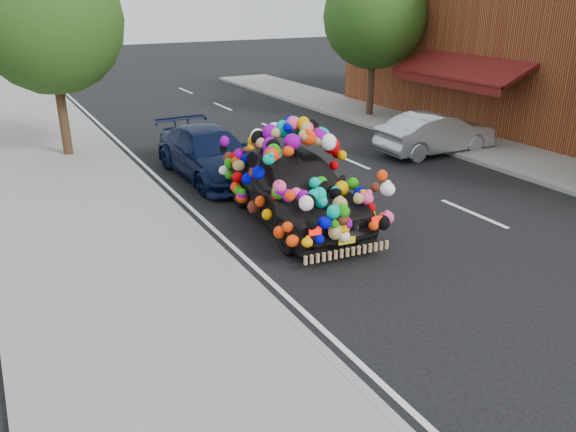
# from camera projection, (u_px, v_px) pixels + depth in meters

# --- Properties ---
(ground) EXTENTS (100.00, 100.00, 0.00)m
(ground) POSITION_uv_depth(u_px,v_px,m) (343.00, 245.00, 11.32)
(ground) COLOR black
(ground) RESTS_ON ground
(sidewalk) EXTENTS (4.00, 60.00, 0.12)m
(sidewalk) POSITION_uv_depth(u_px,v_px,m) (130.00, 293.00, 9.37)
(sidewalk) COLOR gray
(sidewalk) RESTS_ON ground
(kerb) EXTENTS (0.15, 60.00, 0.13)m
(kerb) POSITION_uv_depth(u_px,v_px,m) (237.00, 267.00, 10.24)
(kerb) COLOR gray
(kerb) RESTS_ON ground
(footpath_far) EXTENTS (3.00, 40.00, 0.12)m
(footpath_far) POSITION_uv_depth(u_px,v_px,m) (509.00, 155.00, 17.40)
(footpath_far) COLOR gray
(footpath_far) RESTS_ON ground
(lane_markings) EXTENTS (6.00, 50.00, 0.01)m
(lane_markings) POSITION_uv_depth(u_px,v_px,m) (473.00, 213.00, 12.92)
(lane_markings) COLOR silver
(lane_markings) RESTS_ON ground
(tree_near_sidewalk) EXTENTS (4.20, 4.20, 6.13)m
(tree_near_sidewalk) POSITION_uv_depth(u_px,v_px,m) (49.00, 20.00, 15.87)
(tree_near_sidewalk) COLOR #332114
(tree_near_sidewalk) RESTS_ON ground
(tree_far_b) EXTENTS (4.00, 4.00, 5.90)m
(tree_far_b) POSITION_uv_depth(u_px,v_px,m) (374.00, 17.00, 21.60)
(tree_far_b) COLOR #332114
(tree_far_b) RESTS_ON ground
(plush_art_car) EXTENTS (2.71, 5.11, 2.26)m
(plush_art_car) POSITION_uv_depth(u_px,v_px,m) (294.00, 170.00, 12.12)
(plush_art_car) COLOR black
(plush_art_car) RESTS_ON ground
(navy_sedan) EXTENTS (1.99, 4.60, 1.32)m
(navy_sedan) POSITION_uv_depth(u_px,v_px,m) (209.00, 153.00, 15.31)
(navy_sedan) COLOR black
(navy_sedan) RESTS_ON ground
(silver_hatchback) EXTENTS (3.93, 1.44, 1.28)m
(silver_hatchback) POSITION_uv_depth(u_px,v_px,m) (436.00, 133.00, 17.58)
(silver_hatchback) COLOR #A0A3A7
(silver_hatchback) RESTS_ON ground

